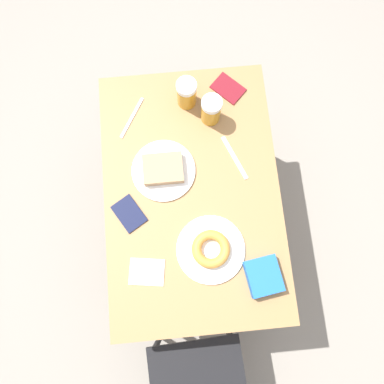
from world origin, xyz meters
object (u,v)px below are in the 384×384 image
(plate_with_cake, at_px, (163,170))
(passport_far_edge, at_px, (228,88))
(knife, at_px, (234,158))
(beer_mug_left, at_px, (211,110))
(napkin_folded, at_px, (147,272))
(fork, at_px, (132,118))
(beer_mug_center, at_px, (187,93))
(passport_near_edge, at_px, (129,214))
(blue_pouch, at_px, (263,276))
(plate_with_donut, at_px, (211,249))

(plate_with_cake, xyz_separation_m, passport_far_edge, (-0.29, -0.32, -0.01))
(plate_with_cake, distance_m, knife, 0.28)
(beer_mug_left, bearing_deg, napkin_folded, 63.15)
(fork, bearing_deg, knife, 152.20)
(knife, bearing_deg, napkin_folded, 47.42)
(beer_mug_center, xyz_separation_m, fork, (0.23, 0.05, -0.07))
(beer_mug_left, xyz_separation_m, beer_mug_center, (0.09, -0.08, 0.00))
(beer_mug_center, bearing_deg, fork, 12.60)
(fork, bearing_deg, passport_far_edge, -167.33)
(napkin_folded, bearing_deg, beer_mug_left, -116.85)
(beer_mug_center, bearing_deg, beer_mug_left, 138.17)
(passport_far_edge, bearing_deg, passport_near_edge, 47.89)
(napkin_folded, xyz_separation_m, knife, (-0.37, -0.41, -0.00))
(passport_near_edge, distance_m, blue_pouch, 0.55)
(passport_near_edge, height_order, blue_pouch, blue_pouch)
(plate_with_cake, relative_size, passport_far_edge, 1.64)
(blue_pouch, bearing_deg, fork, -56.64)
(plate_with_donut, height_order, knife, plate_with_donut)
(passport_near_edge, xyz_separation_m, passport_far_edge, (-0.43, -0.48, 0.00))
(passport_near_edge, bearing_deg, passport_far_edge, -132.11)
(knife, height_order, passport_far_edge, passport_far_edge)
(fork, distance_m, knife, 0.44)
(napkin_folded, xyz_separation_m, passport_far_edge, (-0.38, -0.70, 0.00))
(plate_with_donut, xyz_separation_m, beer_mug_left, (-0.05, -0.53, 0.05))
(blue_pouch, bearing_deg, plate_with_cake, -52.78)
(passport_far_edge, xyz_separation_m, blue_pouch, (-0.04, 0.76, 0.02))
(plate_with_cake, distance_m, blue_pouch, 0.54)
(plate_with_donut, relative_size, beer_mug_left, 1.88)
(plate_with_cake, relative_size, knife, 1.34)
(plate_with_donut, height_order, beer_mug_center, beer_mug_center)
(plate_with_cake, xyz_separation_m, beer_mug_center, (-0.12, -0.28, 0.05))
(passport_far_edge, bearing_deg, beer_mug_center, 12.76)
(plate_with_cake, height_order, passport_near_edge, plate_with_cake)
(napkin_folded, height_order, fork, same)
(plate_with_donut, distance_m, napkin_folded, 0.25)
(plate_with_cake, distance_m, beer_mug_left, 0.29)
(plate_with_donut, xyz_separation_m, beer_mug_center, (0.03, -0.60, 0.05))
(beer_mug_center, xyz_separation_m, blue_pouch, (-0.21, 0.72, -0.04))
(beer_mug_left, distance_m, fork, 0.32)
(plate_with_cake, xyz_separation_m, passport_near_edge, (0.14, 0.16, -0.01))
(blue_pouch, bearing_deg, beer_mug_center, -73.54)
(plate_with_cake, height_order, blue_pouch, blue_pouch)
(beer_mug_center, relative_size, blue_pouch, 0.91)
(beer_mug_center, height_order, passport_far_edge, beer_mug_center)
(fork, bearing_deg, napkin_folded, 91.72)
(plate_with_cake, distance_m, napkin_folded, 0.39)
(knife, bearing_deg, blue_pouch, 95.88)
(plate_with_donut, distance_m, passport_far_edge, 0.66)
(passport_far_edge, height_order, blue_pouch, blue_pouch)
(napkin_folded, height_order, passport_far_edge, passport_far_edge)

